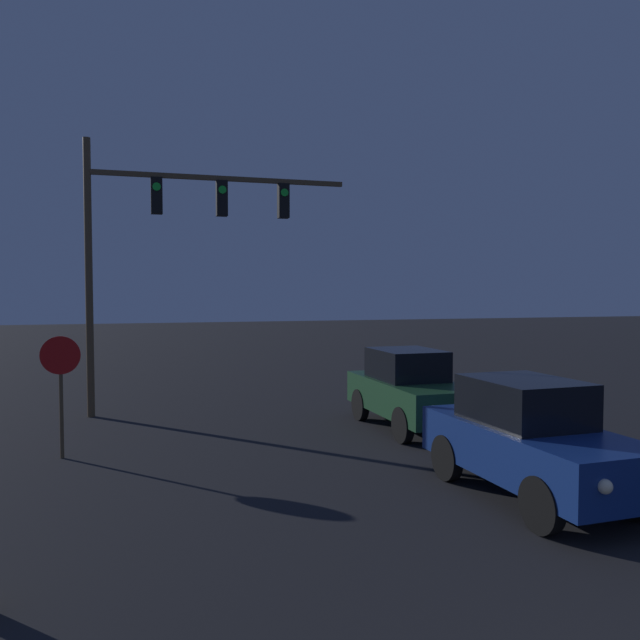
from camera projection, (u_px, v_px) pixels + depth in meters
name	position (u px, v px, depth m)	size (l,w,h in m)	color
car_near	(530.00, 439.00, 9.30)	(1.76, 3.97, 1.77)	navy
car_far	(409.00, 389.00, 14.01)	(1.72, 3.96, 1.77)	#1E4728
traffic_signal_mast	(168.00, 227.00, 15.62)	(6.57, 0.30, 6.78)	brown
stop_sign	(61.00, 373.00, 11.43)	(0.70, 0.07, 2.27)	brown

